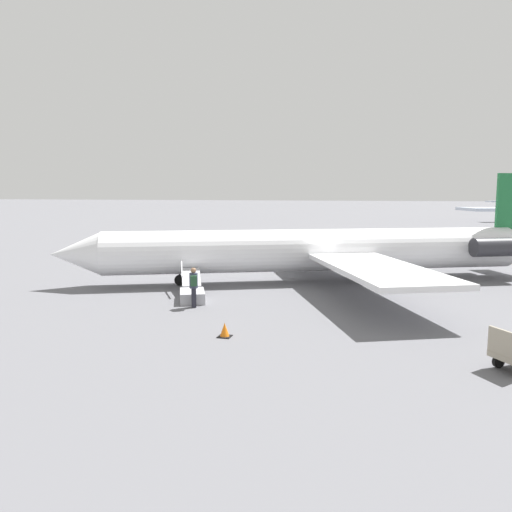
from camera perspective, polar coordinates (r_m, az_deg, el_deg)
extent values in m
plane|color=slate|center=(28.06, 6.76, -2.94)|extent=(600.00, 600.00, 0.00)
cylinder|color=white|center=(27.80, 6.81, 0.69)|extent=(21.84, 11.72, 2.31)
cone|color=white|center=(27.36, -19.92, 0.20)|extent=(3.25, 3.12, 2.26)
cube|color=white|center=(22.57, 13.64, -1.42)|extent=(7.40, 10.31, 0.23)
cube|color=white|center=(33.86, 6.02, 1.57)|extent=(7.40, 10.31, 0.23)
cylinder|color=#2D2D33|center=(30.47, 25.80, 0.92)|extent=(2.95, 2.10, 1.04)
cylinder|color=#2D2D33|center=(33.18, 22.66, 1.54)|extent=(2.95, 2.10, 1.04)
cylinder|color=black|center=(27.03, -8.71, -2.75)|extent=(0.58, 0.37, 0.57)
cylinder|color=#2D2D33|center=(26.97, -8.72, -1.96)|extent=(0.10, 0.10, 0.18)
cylinder|color=black|center=(27.73, 11.93, -2.57)|extent=(0.58, 0.37, 0.57)
cylinder|color=#2D2D33|center=(27.67, 11.95, -1.80)|extent=(0.10, 0.10, 0.18)
cylinder|color=black|center=(29.66, 10.53, -1.90)|extent=(0.58, 0.37, 0.57)
cylinder|color=#2D2D33|center=(29.60, 10.55, -1.19)|extent=(0.10, 0.10, 0.18)
cube|color=#B2B2B7|center=(23.01, -7.30, -4.56)|extent=(1.75, 2.10, 0.50)
cube|color=#B2B2B7|center=(24.88, -7.42, -2.45)|extent=(1.75, 2.40, 0.66)
cube|color=#B2B2B7|center=(24.80, -8.48, -1.34)|extent=(0.98, 2.04, 0.60)
cube|color=#23232D|center=(21.80, -7.12, -4.75)|extent=(0.30, 0.34, 0.85)
cylinder|color=#33384C|center=(21.66, -7.15, -2.80)|extent=(0.36, 0.36, 0.65)
sphere|color=#936B4C|center=(21.59, -7.17, -1.64)|extent=(0.24, 0.24, 0.24)
cube|color=#23472D|center=(21.39, -7.14, -2.84)|extent=(0.33, 0.28, 0.44)
cube|color=#9E937F|center=(15.32, 26.52, -8.89)|extent=(0.69, 0.95, 0.70)
cylinder|color=black|center=(16.00, 25.97, -10.77)|extent=(0.36, 0.30, 0.36)
cube|color=black|center=(17.42, -3.60, -9.16)|extent=(0.45, 0.45, 0.03)
cone|color=orange|center=(17.36, -3.60, -8.42)|extent=(0.35, 0.35, 0.49)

